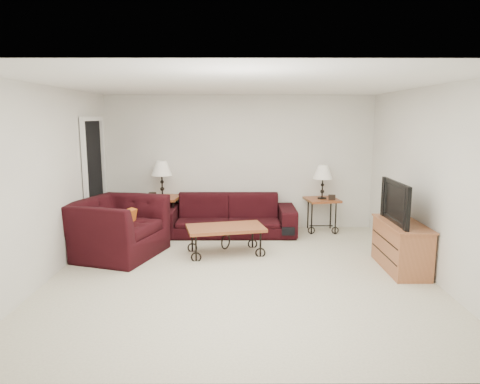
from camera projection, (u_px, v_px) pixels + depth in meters
name	position (u px, v px, depth m)	size (l,w,h in m)	color
ground	(240.00, 273.00, 5.92)	(5.00, 5.00, 0.00)	beige
wall_back	(240.00, 163.00, 8.17)	(5.00, 0.02, 2.50)	silver
wall_front	(241.00, 232.00, 3.24)	(5.00, 0.02, 2.50)	silver
wall_left	(50.00, 182.00, 5.70)	(0.02, 5.00, 2.50)	silver
wall_right	(430.00, 182.00, 5.72)	(0.02, 5.00, 2.50)	silver
ceiling	(240.00, 85.00, 5.50)	(5.00, 5.00, 0.00)	white
doorway	(94.00, 181.00, 7.36)	(0.08, 0.94, 2.04)	black
sofa	(228.00, 215.00, 7.85)	(2.42, 0.95, 0.71)	black
side_table_left	(163.00, 214.00, 8.03)	(0.60, 0.60, 0.66)	#9B4127
side_table_right	(321.00, 215.00, 8.04)	(0.57, 0.57, 0.62)	#9B4127
lamp_left	(162.00, 179.00, 7.92)	(0.37, 0.37, 0.66)	black
lamp_right	(323.00, 182.00, 7.94)	(0.35, 0.35, 0.62)	black
photo_frame_left	(153.00, 195.00, 7.81)	(0.13, 0.02, 0.11)	black
photo_frame_right	(332.00, 197.00, 7.83)	(0.12, 0.02, 0.10)	black
coffee_table	(226.00, 240.00, 6.71)	(1.17, 0.63, 0.44)	#9B4127
armchair	(117.00, 228.00, 6.62)	(1.33, 1.16, 0.87)	black
throw_pillow	(126.00, 223.00, 6.56)	(0.39, 0.10, 0.39)	#C66719
tv_stand	(401.00, 246.00, 6.02)	(0.46, 1.11, 0.67)	#B16841
television	(402.00, 202.00, 5.91)	(0.99, 0.13, 0.57)	black
backpack	(288.00, 227.00, 7.52)	(0.33, 0.26, 0.43)	black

